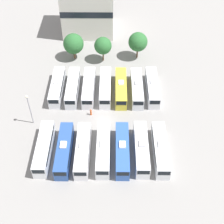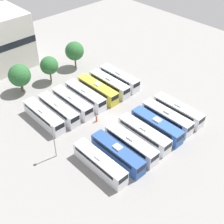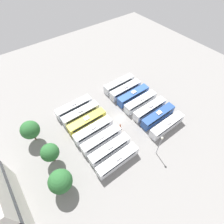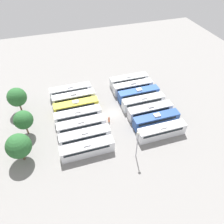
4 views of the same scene
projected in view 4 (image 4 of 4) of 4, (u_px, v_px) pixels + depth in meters
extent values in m
plane|color=gray|center=(112.00, 113.00, 59.27)|extent=(118.88, 118.88, 0.00)
cube|color=silver|center=(162.00, 131.00, 52.19)|extent=(2.54, 11.90, 3.06)
cube|color=black|center=(161.00, 129.00, 51.56)|extent=(2.58, 10.12, 0.67)
cube|color=black|center=(184.00, 124.00, 52.95)|extent=(2.24, 0.08, 1.07)
cube|color=white|center=(163.00, 126.00, 51.05)|extent=(1.20, 1.60, 0.35)
cube|color=#284C93|center=(156.00, 120.00, 55.08)|extent=(2.54, 11.90, 3.06)
cube|color=black|center=(155.00, 118.00, 54.45)|extent=(2.58, 10.12, 0.67)
cube|color=black|center=(178.00, 113.00, 55.84)|extent=(2.24, 0.08, 1.07)
cube|color=white|center=(157.00, 115.00, 53.94)|extent=(1.20, 1.60, 0.35)
cube|color=silver|center=(150.00, 111.00, 57.62)|extent=(2.54, 11.90, 3.06)
cube|color=black|center=(149.00, 109.00, 56.98)|extent=(2.58, 10.12, 0.67)
cube|color=black|center=(171.00, 104.00, 58.37)|extent=(2.24, 0.08, 1.07)
cube|color=#B2B2B7|center=(151.00, 106.00, 56.47)|extent=(1.20, 1.60, 0.35)
cube|color=silver|center=(143.00, 102.00, 60.34)|extent=(2.54, 11.90, 3.06)
cube|color=black|center=(142.00, 100.00, 59.71)|extent=(2.58, 10.12, 0.67)
cube|color=black|center=(163.00, 96.00, 61.10)|extent=(2.24, 0.08, 1.07)
cube|color=white|center=(144.00, 97.00, 59.20)|extent=(1.20, 1.60, 0.35)
cube|color=#2D56A8|center=(138.00, 94.00, 62.97)|extent=(2.54, 11.90, 3.06)
cube|color=black|center=(138.00, 92.00, 62.33)|extent=(2.58, 10.12, 0.67)
cube|color=black|center=(158.00, 88.00, 63.72)|extent=(2.24, 0.08, 1.07)
cube|color=white|center=(139.00, 90.00, 61.82)|extent=(1.20, 1.60, 0.35)
cube|color=silver|center=(133.00, 87.00, 65.50)|extent=(2.54, 11.90, 3.06)
cube|color=black|center=(132.00, 85.00, 64.87)|extent=(2.58, 10.12, 0.67)
cube|color=black|center=(151.00, 82.00, 66.26)|extent=(2.24, 0.08, 1.07)
cube|color=#B2B2B7|center=(133.00, 83.00, 64.36)|extent=(1.20, 1.60, 0.35)
cube|color=silver|center=(129.00, 81.00, 68.12)|extent=(2.54, 11.90, 3.06)
cube|color=black|center=(128.00, 79.00, 67.49)|extent=(2.58, 10.12, 0.67)
cube|color=black|center=(147.00, 75.00, 68.87)|extent=(2.24, 0.08, 1.07)
cube|color=white|center=(129.00, 76.00, 66.97)|extent=(1.20, 1.60, 0.35)
cube|color=silver|center=(87.00, 149.00, 48.28)|extent=(2.54, 11.90, 3.06)
cube|color=black|center=(86.00, 147.00, 47.65)|extent=(2.58, 10.12, 0.67)
cube|color=black|center=(113.00, 140.00, 49.03)|extent=(2.24, 0.08, 1.07)
cube|color=silver|center=(87.00, 144.00, 47.14)|extent=(1.20, 1.60, 0.35)
cube|color=silver|center=(85.00, 137.00, 50.92)|extent=(2.54, 11.90, 3.06)
cube|color=black|center=(83.00, 135.00, 50.29)|extent=(2.58, 10.12, 0.67)
cube|color=black|center=(109.00, 129.00, 51.67)|extent=(2.24, 0.08, 1.07)
cube|color=white|center=(84.00, 132.00, 49.77)|extent=(1.20, 1.60, 0.35)
cube|color=white|center=(82.00, 126.00, 53.56)|extent=(2.54, 11.90, 3.06)
cube|color=black|center=(80.00, 124.00, 52.93)|extent=(2.58, 10.12, 0.67)
cube|color=black|center=(105.00, 118.00, 54.31)|extent=(2.24, 0.08, 1.07)
cube|color=white|center=(81.00, 121.00, 52.42)|extent=(1.20, 1.60, 0.35)
cube|color=silver|center=(78.00, 116.00, 56.27)|extent=(2.54, 11.90, 3.06)
cube|color=black|center=(77.00, 114.00, 55.64)|extent=(2.58, 10.12, 0.67)
cube|color=black|center=(100.00, 109.00, 57.02)|extent=(2.24, 0.08, 1.07)
cube|color=white|center=(78.00, 111.00, 55.13)|extent=(1.20, 1.60, 0.35)
cube|color=gold|center=(76.00, 107.00, 58.90)|extent=(2.54, 11.90, 3.06)
cube|color=black|center=(75.00, 105.00, 58.27)|extent=(2.58, 10.12, 0.67)
cube|color=black|center=(97.00, 100.00, 59.66)|extent=(2.24, 0.08, 1.07)
cube|color=white|center=(76.00, 102.00, 57.76)|extent=(1.20, 1.60, 0.35)
cube|color=silver|center=(74.00, 98.00, 61.54)|extent=(2.54, 11.90, 3.06)
cube|color=black|center=(73.00, 96.00, 60.91)|extent=(2.58, 10.12, 0.67)
cube|color=black|center=(94.00, 92.00, 62.29)|extent=(2.24, 0.08, 1.07)
cube|color=#B2B2B7|center=(73.00, 94.00, 60.39)|extent=(1.20, 1.60, 0.35)
cube|color=silver|center=(71.00, 91.00, 64.04)|extent=(2.54, 11.90, 3.06)
cube|color=black|center=(69.00, 89.00, 63.41)|extent=(2.58, 10.12, 0.67)
cube|color=black|center=(90.00, 85.00, 64.79)|extent=(2.24, 0.08, 1.07)
cube|color=silver|center=(70.00, 87.00, 62.90)|extent=(1.20, 1.60, 0.35)
cylinder|color=#CC4C19|center=(109.00, 120.00, 56.31)|extent=(0.36, 0.36, 1.49)
sphere|color=tan|center=(109.00, 117.00, 55.73)|extent=(0.24, 0.24, 0.24)
cylinder|color=gray|center=(137.00, 146.00, 46.19)|extent=(0.20, 0.20, 7.46)
sphere|color=#EAE5C6|center=(139.00, 133.00, 43.57)|extent=(0.60, 0.60, 0.60)
cylinder|color=brown|center=(23.00, 155.00, 47.33)|extent=(0.58, 0.58, 2.56)
sphere|color=#28602D|center=(19.00, 146.00, 45.22)|extent=(5.32, 5.32, 5.32)
cylinder|color=brown|center=(27.00, 129.00, 52.84)|extent=(0.39, 0.39, 2.99)
sphere|color=#28602D|center=(23.00, 120.00, 50.78)|extent=(4.51, 4.51, 4.51)
cylinder|color=brown|center=(20.00, 107.00, 58.87)|extent=(0.42, 0.42, 3.09)
sphere|color=#28602D|center=(17.00, 97.00, 56.66)|extent=(4.99, 4.99, 4.99)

